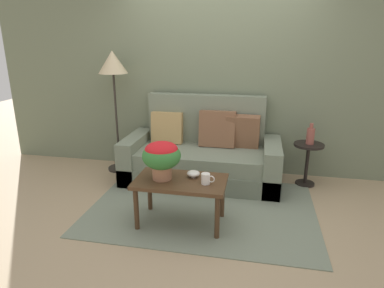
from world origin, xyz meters
The scene contains 11 objects.
ground_plane centered at (0.00, 0.00, 0.00)m, with size 14.00×14.00×0.00m, color tan.
wall_back centered at (0.00, 1.31, 1.33)m, with size 6.40×0.12×2.67m, color slate.
area_rug centered at (0.00, 0.05, 0.01)m, with size 2.43×1.70×0.01m, color gray.
couch centered at (-0.14, 0.85, 0.33)m, with size 1.99×0.88×1.08m.
coffee_table centered at (-0.16, -0.31, 0.41)m, with size 0.90×0.52×0.48m.
side_table centered at (1.19, 0.94, 0.38)m, with size 0.37×0.37×0.55m.
floor_lamp centered at (-1.36, 0.96, 1.38)m, with size 0.38×0.38×1.65m.
potted_plant centered at (-0.34, -0.32, 0.72)m, with size 0.38×0.38×0.38m.
coffee_mug centered at (0.10, -0.35, 0.53)m, with size 0.13×0.08×0.10m.
snack_bowl centered at (-0.05, -0.21, 0.51)m, with size 0.13×0.13×0.07m.
table_vase centered at (1.19, 0.93, 0.65)m, with size 0.10×0.10×0.26m.
Camera 1 is at (0.55, -3.26, 1.80)m, focal length 31.50 mm.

